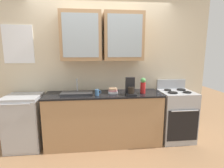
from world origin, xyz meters
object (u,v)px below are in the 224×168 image
Objects in this scene: bowl_stack at (113,91)px; coffee_maker at (130,88)px; dishwasher at (25,122)px; sink_faucet at (77,93)px; vase at (143,85)px; stove_range at (175,115)px; cup_near_sink at (97,92)px.

coffee_maker reaches higher than bowl_stack.
coffee_maker reaches higher than dishwasher.
bowl_stack is at bearing 155.76° from coffee_maker.
sink_faucet is 3.21× the size of bowl_stack.
dishwasher is 1.88m from coffee_maker.
dishwasher is at bearing 179.99° from bowl_stack.
sink_faucet is 1.01m from dishwasher.
bowl_stack reaches higher than dishwasher.
vase is at bearing 18.20° from coffee_maker.
bowl_stack is 0.32m from coffee_maker.
coffee_maker is at bearing -4.08° from dishwasher.
stove_range is 1.28m from bowl_stack.
coffee_maker is (1.79, -0.13, 0.57)m from dishwasher.
coffee_maker reaches higher than sink_faucet.
bowl_stack is 0.57× the size of coffee_maker.
vase is (1.14, -0.08, 0.12)m from sink_faucet.
cup_near_sink is 0.36× the size of coffee_maker.
stove_range reaches higher than cup_near_sink.
bowl_stack is (-1.18, -0.00, 0.50)m from stove_range.
dishwasher is 3.16× the size of coffee_maker.
vase is 0.80m from cup_near_sink.
stove_range is at bearing 0.22° from bowl_stack.
bowl_stack is at bearing 23.77° from cup_near_sink.
vase reaches higher than dishwasher.
dishwasher is (-2.03, 0.05, -0.60)m from vase.
bowl_stack is at bearing -179.78° from stove_range.
cup_near_sink is (-1.45, -0.13, 0.50)m from stove_range.
sink_faucet is 0.62m from bowl_stack.
stove_range is at bearing -0.83° from sink_faucet.
cup_near_sink is at bearing -174.84° from vase.
stove_range is at bearing 0.09° from dishwasher.
stove_range is 0.88m from vase.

